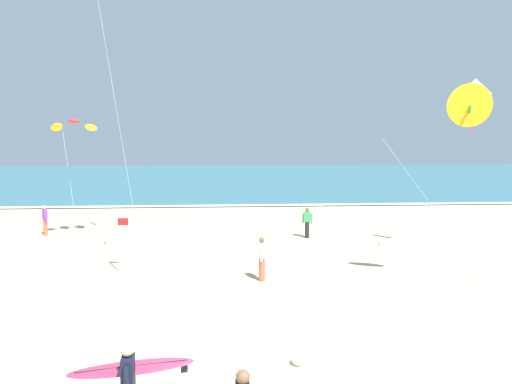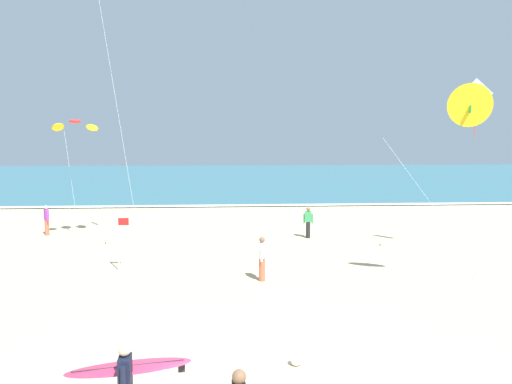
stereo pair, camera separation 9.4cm
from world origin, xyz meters
The scene contains 11 objects.
ocean_water centered at (0.00, 57.74, 0.04)m, with size 160.00×60.00×0.08m, color #336B7A.
shoreline_foam centered at (0.00, 28.04, 0.09)m, with size 160.00×1.02×0.01m, color white.
surfer_trailing centered at (-2.00, -0.75, 1.05)m, with size 2.18×0.98×1.71m.
kite_diamond_ivory_near centered at (10.04, 11.35, 6.68)m, with size 3.63×2.92×7.55m.
kite_arc_scarlet_mid centered at (-7.58, 15.84, 5.70)m, with size 2.72×4.00×6.01m.
kite_delta_golden_far centered at (7.33, 6.30, 6.07)m, with size 4.65×1.44×6.77m.
bystander_white_top centered at (0.97, 8.27, 0.81)m, with size 0.23×0.49×1.59m.
bystander_purple_top centered at (-9.70, 17.38, 0.81)m, with size 0.33×0.42×1.59m.
bystander_green_top centered at (3.92, 15.80, 0.81)m, with size 0.49×0.24×1.59m.
lifeguard_flag centered at (-4.38, 10.05, 1.27)m, with size 0.45×0.05×2.10m.
beach_ball centered at (1.24, 1.65, 0.14)m, with size 0.28×0.28×0.28m, color white.
Camera 1 is at (-0.43, -8.70, 5.00)m, focal length 34.37 mm.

